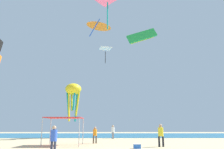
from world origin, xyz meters
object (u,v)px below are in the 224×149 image
at_px(cooler_box, 137,146).
at_px(kite_octopus_yellow, 73,91).
at_px(kite_delta_orange, 99,24).
at_px(kite_diamond_white, 105,49).
at_px(canopy_tent, 64,119).
at_px(person_central, 113,131).
at_px(person_near_tent, 54,137).
at_px(person_leftmost, 161,133).
at_px(person_rightmost, 95,134).
at_px(kite_parafoil_green, 142,36).

distance_m(cooler_box, kite_octopus_yellow, 20.01).
xyz_separation_m(kite_delta_orange, kite_diamond_white, (0.82, 5.16, -1.93)).
bearing_deg(canopy_tent, person_central, 67.98).
relative_size(person_near_tent, kite_diamond_white, 0.69).
relative_size(person_central, kite_delta_orange, 0.41).
distance_m(kite_octopus_yellow, kite_diamond_white, 8.43).
xyz_separation_m(person_central, kite_octopus_yellow, (-6.13, 2.76, 5.94)).
relative_size(person_leftmost, person_central, 1.01).
distance_m(person_central, kite_delta_orange, 15.03).
xyz_separation_m(person_central, kite_diamond_white, (-1.17, 2.65, 12.75)).
bearing_deg(kite_delta_orange, person_central, -17.82).
bearing_deg(kite_delta_orange, kite_diamond_white, 11.51).
bearing_deg(kite_delta_orange, person_rightmost, -159.07).
relative_size(person_leftmost, person_rightmost, 1.14).
height_order(canopy_tent, person_leftmost, canopy_tent).
distance_m(canopy_tent, kite_diamond_white, 18.48).
bearing_deg(person_central, kite_delta_orange, 166.82).
bearing_deg(kite_octopus_yellow, person_rightmost, 178.07).
bearing_deg(kite_octopus_yellow, person_central, -136.09).
relative_size(person_leftmost, kite_diamond_white, 0.75).
relative_size(person_rightmost, kite_octopus_yellow, 0.28).
bearing_deg(canopy_tent, cooler_box, -24.97).
distance_m(kite_parafoil_green, kite_diamond_white, 9.91).
bearing_deg(kite_octopus_yellow, kite_parafoil_green, -86.67).
bearing_deg(kite_diamond_white, cooler_box, 174.15).
bearing_deg(person_near_tent, kite_diamond_white, 121.18).
height_order(person_leftmost, kite_parafoil_green, kite_parafoil_green).
relative_size(kite_parafoil_green, kite_diamond_white, 2.35).
bearing_deg(kite_parafoil_green, person_near_tent, 61.78).
bearing_deg(cooler_box, kite_diamond_white, 99.50).
relative_size(canopy_tent, kite_delta_orange, 0.71).
xyz_separation_m(canopy_tent, person_rightmost, (2.66, 2.62, -1.39)).
bearing_deg(person_leftmost, person_near_tent, 37.17).
height_order(canopy_tent, person_central, canopy_tent).
bearing_deg(canopy_tent, kite_octopus_yellow, 96.09).
bearing_deg(person_rightmost, kite_delta_orange, 63.54).
distance_m(person_leftmost, cooler_box, 2.87).
xyz_separation_m(cooler_box, kite_diamond_white, (-2.84, 16.99, 13.66)).
xyz_separation_m(person_rightmost, cooler_box, (3.63, -5.55, -0.79)).
bearing_deg(person_leftmost, cooler_box, 36.74).
bearing_deg(kite_delta_orange, person_leftmost, -129.60).
height_order(person_near_tent, kite_delta_orange, kite_delta_orange).
bearing_deg(kite_parafoil_green, kite_diamond_white, 31.11).
height_order(person_leftmost, kite_octopus_yellow, kite_octopus_yellow).
distance_m(person_leftmost, person_rightmost, 7.08).
bearing_deg(person_near_tent, kite_octopus_yellow, 134.61).
height_order(person_near_tent, person_rightmost, person_near_tent).
xyz_separation_m(canopy_tent, person_leftmost, (8.51, -1.37, -1.25)).
relative_size(person_leftmost, kite_octopus_yellow, 0.32).
distance_m(person_rightmost, cooler_box, 6.68).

